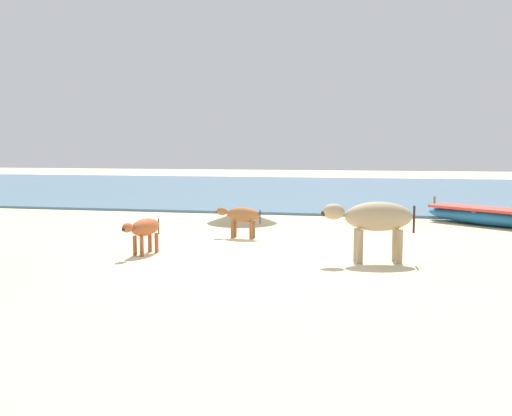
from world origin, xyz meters
TOP-DOWN VIEW (x-y plane):
  - ground at (0.00, 0.00)m, footprint 80.00×80.00m
  - sea_water at (0.00, 16.06)m, footprint 60.00×20.00m
  - fishing_boat_1 at (5.36, 4.96)m, footprint 3.38×2.84m
  - cow_adult_dun at (2.31, -0.33)m, footprint 1.64×0.72m
  - calf_near_rust at (-1.96, -0.48)m, footprint 0.50×1.04m
  - calf_far_brown at (-0.59, 1.75)m, footprint 1.07×0.41m
  - debris_pile_0 at (-1.11, 4.10)m, footprint 2.08×2.08m

SIDE VIEW (x-z plane):
  - ground at x=0.00m, z-range 0.00..0.00m
  - sea_water at x=0.00m, z-range 0.00..0.08m
  - debris_pile_0 at x=-1.11m, z-range 0.00..0.34m
  - fishing_boat_1 at x=5.36m, z-range -0.08..0.58m
  - calf_near_rust at x=-1.96m, z-range 0.15..0.83m
  - calf_far_brown at x=-0.59m, z-range 0.15..0.85m
  - cow_adult_dun at x=2.31m, z-range 0.24..1.31m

